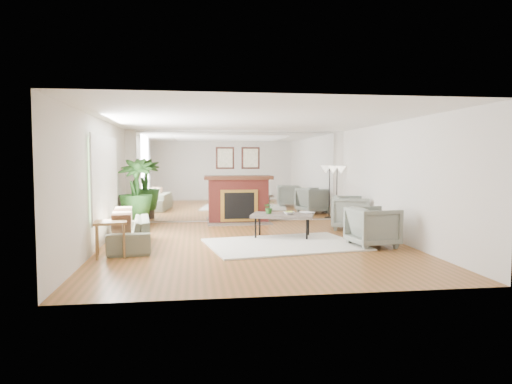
{
  "coord_description": "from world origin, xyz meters",
  "views": [
    {
      "loc": [
        -1.19,
        -8.98,
        1.69
      ],
      "look_at": [
        0.12,
        0.6,
        1.02
      ],
      "focal_mm": 32.0,
      "sensor_mm": 36.0,
      "label": 1
    }
  ],
  "objects": [
    {
      "name": "fireplace",
      "position": [
        0.0,
        3.26,
        0.66
      ],
      "size": [
        1.85,
        0.83,
        2.05
      ],
      "color": "maroon",
      "rests_on": "ground"
    },
    {
      "name": "ground",
      "position": [
        0.0,
        0.0,
        0.0
      ],
      "size": [
        7.0,
        7.0,
        0.0
      ],
      "primitive_type": "plane",
      "color": "brown",
      "rests_on": "ground"
    },
    {
      "name": "area_rug",
      "position": [
        0.57,
        -0.14,
        0.02
      ],
      "size": [
        3.26,
        2.57,
        0.03
      ],
      "primitive_type": "cube",
      "rotation": [
        0.0,
        0.0,
        0.17
      ],
      "color": "silver",
      "rests_on": "ground"
    },
    {
      "name": "armchair_back",
      "position": [
        2.6,
        1.74,
        0.41
      ],
      "size": [
        1.11,
        1.1,
        0.82
      ],
      "primitive_type": "imported",
      "rotation": [
        0.0,
        0.0,
        1.29
      ],
      "color": "gray",
      "rests_on": "ground"
    },
    {
      "name": "wall_back",
      "position": [
        0.0,
        3.49,
        1.25
      ],
      "size": [
        6.0,
        0.02,
        2.5
      ],
      "primitive_type": "cube",
      "color": "silver",
      "rests_on": "ground"
    },
    {
      "name": "sofa",
      "position": [
        -2.45,
        0.05,
        0.28
      ],
      "size": [
        0.99,
        2.03,
        0.57
      ],
      "primitive_type": "imported",
      "rotation": [
        0.0,
        0.0,
        -1.45
      ],
      "color": "slate",
      "rests_on": "ground"
    },
    {
      "name": "potted_ficus",
      "position": [
        -2.6,
        2.36,
        0.93
      ],
      "size": [
        0.91,
        0.91,
        1.74
      ],
      "color": "black",
      "rests_on": "ground"
    },
    {
      "name": "window_panel",
      "position": [
        -2.96,
        0.4,
        1.35
      ],
      "size": [
        0.04,
        2.4,
        1.5
      ],
      "primitive_type": "cube",
      "color": "#B2E09E",
      "rests_on": "wall_left"
    },
    {
      "name": "tabletop_plant",
      "position": [
        0.43,
        0.79,
        0.66
      ],
      "size": [
        0.26,
        0.23,
        0.27
      ],
      "primitive_type": "imported",
      "rotation": [
        0.0,
        0.0,
        0.09
      ],
      "color": "#326224",
      "rests_on": "coffee_table"
    },
    {
      "name": "coffee_table",
      "position": [
        0.71,
        0.69,
        0.48
      ],
      "size": [
        1.48,
        1.13,
        0.53
      ],
      "rotation": [
        0.0,
        0.0,
        -0.31
      ],
      "color": "#675A51",
      "rests_on": "ground"
    },
    {
      "name": "mirror_panel",
      "position": [
        0.0,
        3.47,
        1.25
      ],
      "size": [
        5.4,
        0.04,
        2.4
      ],
      "primitive_type": "cube",
      "color": "silver",
      "rests_on": "wall_back"
    },
    {
      "name": "book",
      "position": [
        1.18,
        0.75,
        0.54
      ],
      "size": [
        0.31,
        0.36,
        0.02
      ],
      "primitive_type": "imported",
      "rotation": [
        0.0,
        0.0,
        0.35
      ],
      "color": "olive",
      "rests_on": "coffee_table"
    },
    {
      "name": "armchair_front",
      "position": [
        2.27,
        -0.52,
        0.39
      ],
      "size": [
        0.96,
        0.94,
        0.78
      ],
      "primitive_type": "imported",
      "rotation": [
        0.0,
        0.0,
        1.7
      ],
      "color": "gray",
      "rests_on": "ground"
    },
    {
      "name": "fruit_bowl",
      "position": [
        0.84,
        0.6,
        0.55
      ],
      "size": [
        0.28,
        0.28,
        0.06
      ],
      "primitive_type": "imported",
      "rotation": [
        0.0,
        0.0,
        0.21
      ],
      "color": "olive",
      "rests_on": "coffee_table"
    },
    {
      "name": "wall_left",
      "position": [
        -2.99,
        0.0,
        1.25
      ],
      "size": [
        0.02,
        7.0,
        2.5
      ],
      "primitive_type": "cube",
      "color": "silver",
      "rests_on": "ground"
    },
    {
      "name": "floor_lamp",
      "position": [
        2.7,
        3.1,
        1.31
      ],
      "size": [
        0.5,
        0.28,
        1.53
      ],
      "color": "black",
      "rests_on": "ground"
    },
    {
      "name": "side_table",
      "position": [
        -2.65,
        -0.81,
        0.53
      ],
      "size": [
        0.64,
        0.64,
        0.63
      ],
      "rotation": [
        0.0,
        0.0,
        0.16
      ],
      "color": "olive",
      "rests_on": "ground"
    },
    {
      "name": "wall_right",
      "position": [
        2.99,
        0.0,
        1.25
      ],
      "size": [
        0.02,
        7.0,
        2.5
      ],
      "primitive_type": "cube",
      "color": "silver",
      "rests_on": "ground"
    }
  ]
}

